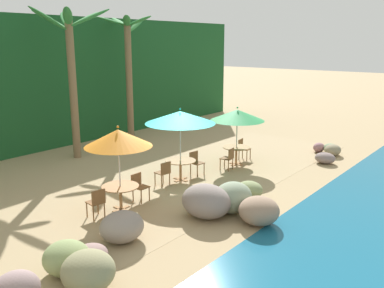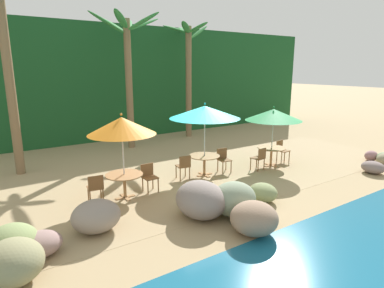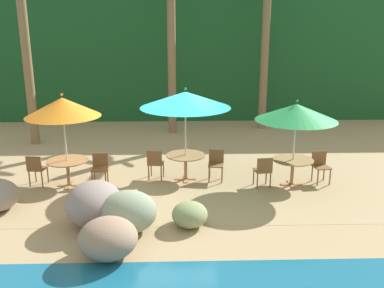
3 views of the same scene
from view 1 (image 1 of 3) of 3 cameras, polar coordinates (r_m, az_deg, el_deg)
The scene contains 18 objects.
ground_plane at distance 14.68m, azimuth -1.76°, elevation -5.57°, with size 120.00×120.00×0.00m, color tan.
terrace_deck at distance 14.68m, azimuth -1.76°, elevation -5.55°, with size 18.00×5.20×0.01m.
foliage_backdrop at distance 20.94m, azimuth -21.11°, elevation 7.77°, with size 28.00×2.40×6.00m.
rock_seawall at distance 11.12m, azimuth -0.50°, elevation -9.95°, with size 16.45×3.23×0.96m.
umbrella_orange at distance 12.13m, azimuth -10.01°, elevation 0.81°, with size 1.95×1.95×2.54m.
dining_table_orange at distance 12.57m, azimuth -9.71°, elevation -6.18°, with size 1.10×1.10×0.74m.
chair_orange_seaward at distance 13.22m, azimuth -7.24°, elevation -5.55°, with size 0.43×0.43×0.87m.
chair_orange_inland at distance 12.12m, azimuth -12.82°, elevation -7.61°, with size 0.48×0.48×0.87m.
umbrella_teal at distance 14.61m, azimuth -1.62°, elevation 3.65°, with size 2.47×2.47×2.63m.
dining_table_teal at distance 15.00m, azimuth -1.57°, elevation -2.68°, with size 1.10×1.10×0.74m.
chair_teal_seaward at distance 15.65m, azimuth 0.50°, elevation -2.35°, with size 0.47×0.48×0.87m.
chair_teal_inland at distance 14.43m, azimuth -3.85°, elevation -3.79°, with size 0.47×0.48×0.87m.
umbrella_green at distance 16.67m, azimuth 6.18°, elevation 3.93°, with size 2.16×2.16×2.37m.
dining_table_green at distance 16.97m, azimuth 6.05°, elevation -0.80°, with size 1.10×1.10×0.74m.
chair_green_seaward at distance 17.78m, azimuth 6.93°, elevation -0.48°, with size 0.48×0.48×0.87m.
chair_green_inland at distance 16.22m, azimuth 5.01°, elevation -1.83°, with size 0.47×0.47×0.87m.
palm_tree_second at distance 18.15m, azimuth -16.17°, elevation 11.13°, with size 3.53×3.36×6.18m.
palm_tree_third at distance 21.03m, azimuth -8.65°, elevation 11.06°, with size 2.50×2.88×6.09m.
Camera 1 is at (-10.52, -9.01, 4.87)m, focal length 39.22 mm.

